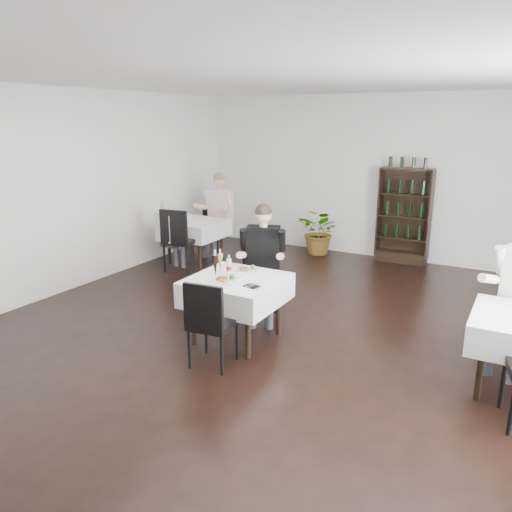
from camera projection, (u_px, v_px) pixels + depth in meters
The scene contains 18 objects.
room_shell at pixel (259, 218), 5.44m from camera, with size 9.00×9.00×9.00m.
wine_shelf at pixel (404, 217), 8.97m from camera, with size 0.90×0.28×1.75m.
main_table at pixel (237, 290), 5.82m from camera, with size 1.03×1.03×0.77m.
left_table at pixel (195, 229), 9.05m from camera, with size 0.98×0.98×0.77m.
potted_tree at pixel (320, 232), 9.60m from camera, with size 0.81×0.70×0.90m, color #226021.
main_chair_far at pixel (258, 272), 6.57m from camera, with size 0.59×0.60×1.06m.
main_chair_near at pixel (209, 319), 5.16m from camera, with size 0.49×0.49×0.96m.
left_chair_far at pixel (212, 228), 9.69m from camera, with size 0.52×0.52×0.89m.
left_chair_near at pixel (178, 236), 8.44m from camera, with size 0.56×0.56×1.10m.
diner_main at pixel (263, 254), 6.34m from camera, with size 0.67×0.71×1.52m.
diner_left_far at pixel (217, 208), 9.44m from camera, with size 0.60×0.60×1.58m.
diner_left_near at pixel (169, 230), 8.52m from camera, with size 0.48×0.49×1.24m.
plate_far at pixel (247, 270), 6.03m from camera, with size 0.32×0.32×0.08m.
plate_near at pixel (226, 280), 5.65m from camera, with size 0.31×0.31×0.09m.
pilsner_dark at pixel (215, 265), 5.81m from camera, with size 0.07×0.07×0.32m.
pilsner_lager at pixel (220, 263), 5.92m from camera, with size 0.07×0.07×0.30m.
coke_bottle at pixel (229, 267), 5.87m from camera, with size 0.06×0.06×0.24m.
napkin_cutlery at pixel (252, 286), 5.48m from camera, with size 0.19×0.18×0.02m.
Camera 1 is at (2.58, -4.69, 2.55)m, focal length 35.00 mm.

